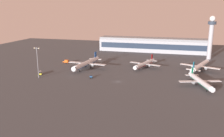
{
  "coord_description": "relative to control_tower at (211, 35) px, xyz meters",
  "views": [
    {
      "loc": [
        38.36,
        -157.1,
        50.13
      ],
      "look_at": [
        -10.0,
        20.46,
        4.0
      ],
      "focal_mm": 38.48,
      "sensor_mm": 36.0,
      "label": 1
    }
  ],
  "objects": [
    {
      "name": "airplane_near_gate",
      "position": [
        -106.08,
        -68.8,
        -20.49
      ],
      "size": [
        34.69,
        44.48,
        11.4
      ],
      "rotation": [
        0.0,
        0.0,
        3.03
      ],
      "color": "silver",
      "rests_on": "ground"
    },
    {
      "name": "terminal_building",
      "position": [
        -60.28,
        29.82,
        -16.7
      ],
      "size": [
        125.83,
        22.4,
        16.4
      ],
      "color": "#9EA3AD",
      "rests_on": "ground"
    },
    {
      "name": "apron_light_central",
      "position": [
        -129.56,
        -106.56,
        -11.51
      ],
      "size": [
        4.8,
        0.9,
        22.97
      ],
      "color": "slate",
      "rests_on": "ground"
    },
    {
      "name": "pushback_tug",
      "position": [
        -92.26,
        -96.12,
        -23.73
      ],
      "size": [
        3.02,
        3.56,
        2.05
      ],
      "rotation": [
        0.0,
        0.0,
        0.48
      ],
      "color": "#3372BF",
      "rests_on": "ground"
    },
    {
      "name": "airplane_terminal_side",
      "position": [
        -12.73,
        -52.44,
        -20.8
      ],
      "size": [
        31.31,
        39.74,
        10.58
      ],
      "rotation": [
        0.0,
        0.0,
        -0.36
      ],
      "color": "white",
      "rests_on": "ground"
    },
    {
      "name": "ground_plane",
      "position": [
        -70.57,
        -100.15,
        -24.8
      ],
      "size": [
        416.0,
        416.0,
        0.0
      ],
      "primitive_type": "plane",
      "color": "#424449"
    },
    {
      "name": "airplane_mid_apron",
      "position": [
        -57.99,
        -54.16,
        -21.26
      ],
      "size": [
        27.99,
        35.59,
        9.37
      ],
      "rotation": [
        0.0,
        0.0,
        2.83
      ],
      "color": "silver",
      "rests_on": "ground"
    },
    {
      "name": "control_tower",
      "position": [
        0.0,
        0.0,
        0.0
      ],
      "size": [
        8.0,
        8.0,
        43.21
      ],
      "color": "#A8A8B2",
      "rests_on": "ground"
    },
    {
      "name": "airplane_far_stand",
      "position": [
        -15.78,
        -95.81,
        -21.32
      ],
      "size": [
        27.51,
        34.97,
        9.21
      ],
      "rotation": [
        0.0,
        0.0,
        3.46
      ],
      "color": "silver",
      "rests_on": "ground"
    },
    {
      "name": "fuel_truck",
      "position": [
        -133.85,
        -97.74,
        -23.43
      ],
      "size": [
        4.69,
        6.58,
        2.35
      ],
      "rotation": [
        0.0,
        0.0,
        3.6
      ],
      "color": "yellow",
      "rests_on": "ground"
    },
    {
      "name": "catering_truck",
      "position": [
        -132.51,
        -54.74,
        -23.22
      ],
      "size": [
        6.01,
        3.46,
        3.05
      ],
      "rotation": [
        0.0,
        0.0,
        1.36
      ],
      "color": "#D85919",
      "rests_on": "ground"
    }
  ]
}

